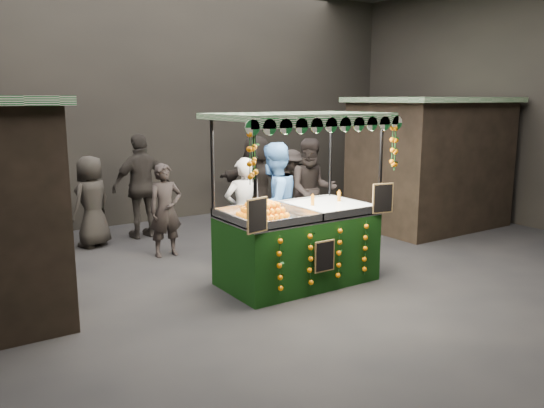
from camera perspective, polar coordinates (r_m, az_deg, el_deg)
ground at (r=7.83m, az=2.65°, el=-8.25°), size 12.00×12.00×0.00m
market_hall at (r=7.44m, az=2.89°, el=17.16°), size 12.10×10.10×5.05m
neighbour_stall_right at (r=11.59m, az=16.07°, el=4.23°), size 3.00×2.20×2.60m
juice_stall at (r=7.67m, az=2.85°, el=-2.90°), size 2.46×1.44×2.38m
vendor_grey at (r=8.45m, az=-2.94°, el=-0.86°), size 0.68×0.50×1.70m
vendor_blue at (r=8.42m, az=0.17°, el=-0.11°), size 1.10×0.96×1.92m
shopper_0 at (r=9.16m, az=-11.02°, el=-0.64°), size 0.57×0.38×1.54m
shopper_1 at (r=9.96m, az=4.19°, el=1.44°), size 1.13×1.04×1.87m
shopper_2 at (r=10.45m, az=-13.37°, el=1.83°), size 1.18×0.57×1.95m
shopper_3 at (r=11.30m, az=2.00°, el=1.77°), size 1.15×1.05×1.55m
shopper_4 at (r=10.07m, az=-18.26°, el=0.24°), size 0.93×0.83×1.61m
shopper_5 at (r=10.72m, az=-1.56°, el=2.19°), size 1.47×1.76×1.89m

